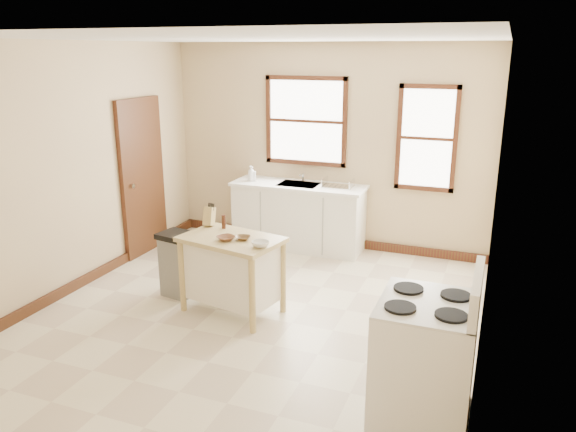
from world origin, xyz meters
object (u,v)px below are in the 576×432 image
object	(u,v)px
soap_bottle_b	(252,174)
trash_bin	(178,264)
soap_bottle_a	(251,173)
bowl_a	(226,238)
bowl_b	(243,238)
gas_stove	(425,344)
pepper_grinder	(224,222)
dish_rack	(338,183)
bowl_c	(260,244)
kitchen_island	(232,275)
knife_block	(209,217)

from	to	relation	value
soap_bottle_b	trash_bin	size ratio (longest dim) A/B	0.27
soap_bottle_a	bowl_a	xyz separation A→B (m)	(0.73, -2.19, -0.17)
bowl_b	gas_stove	bearing A→B (deg)	-28.12
bowl_a	bowl_b	xyz separation A→B (m)	(0.16, 0.08, -0.00)
pepper_grinder	gas_stove	xyz separation A→B (m)	(2.36, -1.34, -0.30)
soap_bottle_a	dish_rack	distance (m)	1.25
pepper_grinder	bowl_c	distance (m)	0.73
kitchen_island	knife_block	size ratio (longest dim) A/B	5.10
trash_bin	pepper_grinder	bearing A→B (deg)	19.97
bowl_a	bowl_c	distance (m)	0.41
knife_block	bowl_b	bearing A→B (deg)	-29.00
dish_rack	kitchen_island	world-z (taller)	dish_rack
soap_bottle_b	bowl_b	distance (m)	2.32
soap_bottle_b	dish_rack	size ratio (longest dim) A/B	0.50
bowl_a	bowl_b	distance (m)	0.17
dish_rack	kitchen_island	size ratio (longest dim) A/B	0.39
soap_bottle_a	bowl_c	bearing A→B (deg)	-57.08
soap_bottle_a	pepper_grinder	xyz separation A→B (m)	(0.53, -1.84, -0.12)
soap_bottle_b	bowl_b	world-z (taller)	soap_bottle_b
bowl_a	pepper_grinder	bearing A→B (deg)	120.41
kitchen_island	gas_stove	distance (m)	2.41
soap_bottle_b	knife_block	size ratio (longest dim) A/B	1.00
bowl_a	bowl_b	bearing A→B (deg)	26.24
kitchen_island	bowl_c	distance (m)	0.62
soap_bottle_b	kitchen_island	world-z (taller)	soap_bottle_b
bowl_b	trash_bin	xyz separation A→B (m)	(-0.91, 0.18, -0.48)
trash_bin	knife_block	bearing A→B (deg)	29.07
gas_stove	pepper_grinder	bearing A→B (deg)	150.46
pepper_grinder	bowl_a	distance (m)	0.40
pepper_grinder	bowl_c	size ratio (longest dim) A/B	0.85
soap_bottle_b	bowl_c	xyz separation A→B (m)	(1.12, -2.27, -0.16)
pepper_grinder	trash_bin	distance (m)	0.77
bowl_c	gas_stove	distance (m)	2.00
soap_bottle_b	bowl_a	world-z (taller)	soap_bottle_b
kitchen_island	knife_block	bearing A→B (deg)	157.03
dish_rack	knife_block	distance (m)	2.12
soap_bottle_a	gas_stove	bearing A→B (deg)	-41.74
soap_bottle_a	gas_stove	size ratio (longest dim) A/B	0.18
kitchen_island	bowl_c	xyz separation A→B (m)	(0.40, -0.15, 0.44)
pepper_grinder	trash_bin	xyz separation A→B (m)	(-0.55, -0.09, -0.54)
pepper_grinder	trash_bin	bearing A→B (deg)	-170.64
kitchen_island	pepper_grinder	size ratio (longest dim) A/B	6.79
kitchen_island	bowl_a	world-z (taller)	bowl_a
pepper_grinder	gas_stove	bearing A→B (deg)	-29.54
soap_bottle_a	bowl_b	xyz separation A→B (m)	(0.88, -2.11, -0.18)
bowl_c	gas_stove	size ratio (longest dim) A/B	0.14
pepper_grinder	bowl_b	world-z (taller)	pepper_grinder
dish_rack	gas_stove	xyz separation A→B (m)	(1.63, -3.27, -0.36)
soap_bottle_b	knife_block	world-z (taller)	soap_bottle_b
bowl_a	bowl_b	world-z (taller)	bowl_a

